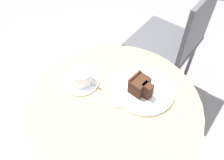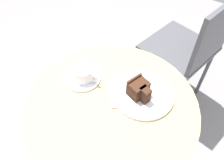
{
  "view_description": "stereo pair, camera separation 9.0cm",
  "coord_description": "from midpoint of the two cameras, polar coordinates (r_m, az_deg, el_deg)",
  "views": [
    {
      "loc": [
        0.19,
        -0.46,
        1.46
      ],
      "look_at": [
        -0.04,
        0.07,
        0.77
      ],
      "focal_mm": 38.0,
      "sensor_mm": 36.0,
      "label": 1
    },
    {
      "loc": [
        0.27,
        -0.42,
        1.46
      ],
      "look_at": [
        -0.04,
        0.07,
        0.77
      ],
      "focal_mm": 38.0,
      "sensor_mm": 36.0,
      "label": 2
    }
  ],
  "objects": [
    {
      "name": "cake_plate",
      "position": [
        0.92,
        4.97,
        -2.66
      ],
      "size": [
        0.23,
        0.23,
        0.01
      ],
      "color": "white",
      "rests_on": "cafe_table"
    },
    {
      "name": "saucer",
      "position": [
        0.96,
        -10.17,
        -0.44
      ],
      "size": [
        0.15,
        0.15,
        0.01
      ],
      "color": "white",
      "rests_on": "cafe_table"
    },
    {
      "name": "cake_slice",
      "position": [
        0.88,
        3.94,
        -1.62
      ],
      "size": [
        0.09,
        0.08,
        0.07
      ],
      "rotation": [
        0.0,
        0.0,
        5.95
      ],
      "color": "#381E14",
      "rests_on": "cake_plate"
    },
    {
      "name": "napkin",
      "position": [
        0.92,
        1.78,
        -2.22
      ],
      "size": [
        0.23,
        0.23,
        0.0
      ],
      "rotation": [
        0.0,
        0.0,
        3.69
      ],
      "color": "tan",
      "rests_on": "cafe_table"
    },
    {
      "name": "coffee_cup",
      "position": [
        0.93,
        -9.96,
        0.76
      ],
      "size": [
        0.11,
        0.08,
        0.06
      ],
      "color": "white",
      "rests_on": "saucer"
    },
    {
      "name": "fork",
      "position": [
        0.95,
        5.75,
        0.8
      ],
      "size": [
        0.12,
        0.1,
        0.0
      ],
      "rotation": [
        0.0,
        0.0,
        0.7
      ],
      "color": "#B7B7BC",
      "rests_on": "cake_plate"
    },
    {
      "name": "cafe_table",
      "position": [
        1.0,
        -2.02,
        -10.23
      ],
      "size": [
        0.65,
        0.65,
        0.73
      ],
      "color": "tan",
      "rests_on": "ground"
    },
    {
      "name": "cafe_chair",
      "position": [
        1.49,
        13.71,
        9.39
      ],
      "size": [
        0.46,
        0.46,
        0.85
      ],
      "rotation": [
        0.0,
        0.0,
        4.47
      ],
      "color": "#4C4C51",
      "rests_on": "ground"
    },
    {
      "name": "teaspoon",
      "position": [
        0.97,
        -12.71,
        0.67
      ],
      "size": [
        0.05,
        0.09,
        0.0
      ],
      "rotation": [
        0.0,
        0.0,
        2.03
      ],
      "color": "#B7B7BC",
      "rests_on": "saucer"
    }
  ]
}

